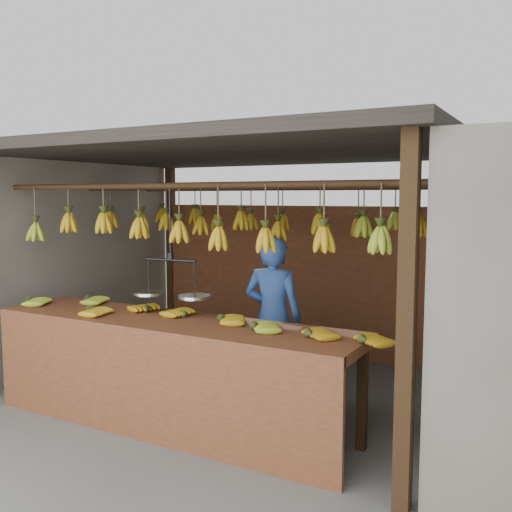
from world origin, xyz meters
The scene contains 8 objects.
ground centered at (0.00, 0.00, 0.00)m, with size 80.00×80.00×0.00m, color #5B5B57.
stall centered at (0.00, 0.33, 1.97)m, with size 4.30×3.30×2.40m.
neighbor_left centered at (-3.60, 0.00, 1.15)m, with size 3.00×3.00×2.30m, color slate.
counter centered at (-0.02, -1.22, 0.70)m, with size 3.52×0.75×0.96m.
hanging_bananas centered at (-0.01, 0.00, 1.63)m, with size 3.63×2.26×0.38m.
balance_scale centered at (-0.10, -1.00, 1.14)m, with size 0.71×0.30×0.93m.
vendor centered at (0.39, -0.08, 0.77)m, with size 0.56×0.37×1.54m, color #3359A5.
bag_bundles centered at (1.94, 1.35, 0.98)m, with size 0.08×0.26×1.19m.
Camera 1 is at (2.81, -4.81, 1.91)m, focal length 40.00 mm.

